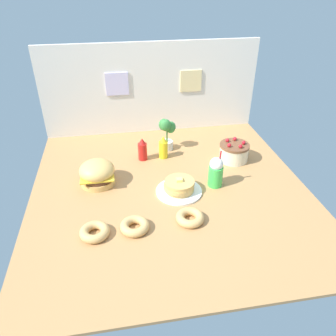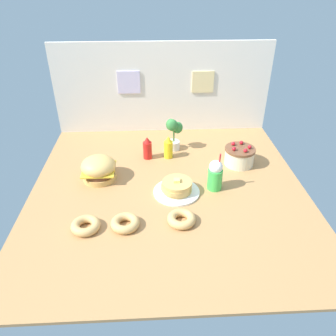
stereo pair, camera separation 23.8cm
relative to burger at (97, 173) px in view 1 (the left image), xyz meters
The scene contains 12 objects.
ground_plane 0.54m from the burger, 17.82° to the right, with size 1.96×2.01×0.02m, color #B27F4C.
back_wall 1.03m from the burger, 58.66° to the left, with size 1.96×0.04×0.82m.
burger is the anchor object (origin of this frame).
pancake_stack 0.60m from the burger, 20.48° to the right, with size 0.33×0.33×0.11m.
layer_cake 1.10m from the burger, ahead, with size 0.24×0.24×0.17m.
ketchup_bottle 0.46m from the burger, 39.02° to the left, with size 0.07×0.07×0.19m.
mustard_bottle 0.61m from the burger, 29.01° to the left, with size 0.07×0.07×0.19m.
cream_soda_cup 0.86m from the burger, 11.37° to the right, with size 0.11×0.11×0.29m.
donut_pink_glaze 0.56m from the burger, 91.63° to the right, with size 0.18×0.18×0.05m.
donut_chocolate 0.59m from the burger, 67.76° to the right, with size 0.18×0.18×0.05m.
donut_vanilla 0.78m from the burger, 42.57° to the right, with size 0.18×0.18×0.05m.
potted_plant 0.73m from the burger, 36.48° to the left, with size 0.14×0.11×0.29m.
Camera 1 is at (-0.34, -1.89, 1.38)m, focal length 35.05 mm.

